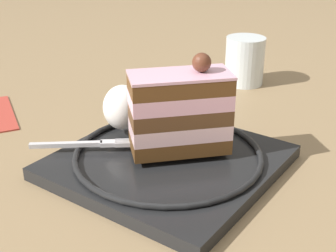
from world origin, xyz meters
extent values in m
plane|color=#8C7250|center=(0.00, 0.00, 0.00)|extent=(2.40, 2.40, 0.00)
cube|color=black|center=(0.02, 0.02, 0.01)|extent=(0.22, 0.22, 0.01)
torus|color=black|center=(0.02, 0.02, 0.02)|extent=(0.21, 0.21, 0.01)
cube|color=#573518|center=(0.02, 0.01, 0.03)|extent=(0.11, 0.11, 0.02)
cube|color=beige|center=(0.02, 0.01, 0.05)|extent=(0.11, 0.11, 0.02)
cube|color=brown|center=(0.02, 0.01, 0.06)|extent=(0.11, 0.11, 0.02)
cube|color=#EFB2CB|center=(0.02, 0.01, 0.08)|extent=(0.11, 0.11, 0.02)
cube|color=brown|center=(0.02, 0.01, 0.10)|extent=(0.11, 0.11, 0.02)
cube|color=#EAB3CD|center=(0.02, 0.01, 0.11)|extent=(0.11, 0.11, 0.00)
sphere|color=brown|center=(0.00, -0.01, 0.12)|extent=(0.02, 0.02, 0.02)
ellipsoid|color=white|center=(0.10, 0.00, 0.05)|extent=(0.05, 0.05, 0.05)
cube|color=silver|center=(0.12, 0.07, 0.02)|extent=(0.07, 0.05, 0.00)
cube|color=silver|center=(0.09, 0.04, 0.02)|extent=(0.02, 0.02, 0.00)
cube|color=silver|center=(0.07, 0.04, 0.02)|extent=(0.02, 0.02, 0.00)
cube|color=silver|center=(0.07, 0.03, 0.02)|extent=(0.02, 0.02, 0.00)
cube|color=silver|center=(0.07, 0.03, 0.02)|extent=(0.02, 0.02, 0.00)
cube|color=silver|center=(0.07, 0.03, 0.02)|extent=(0.02, 0.02, 0.00)
cylinder|color=silver|center=(0.07, -0.28, 0.04)|extent=(0.06, 0.06, 0.08)
cylinder|color=silver|center=(0.07, -0.28, 0.03)|extent=(0.05, 0.05, 0.05)
camera|label=1|loc=(-0.23, 0.39, 0.26)|focal=49.95mm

